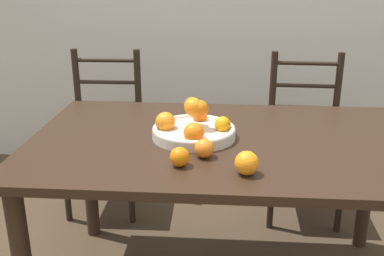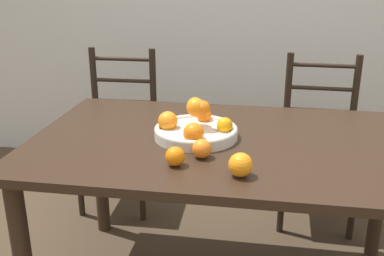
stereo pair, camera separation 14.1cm
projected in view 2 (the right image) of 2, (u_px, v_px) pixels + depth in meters
dining_table at (229, 160)px, 1.87m from camera, size 1.63×0.99×0.75m
fruit_bowl at (196, 128)px, 1.85m from camera, size 0.34×0.34×0.17m
orange_loose_0 at (175, 156)px, 1.59m from camera, size 0.07×0.07×0.07m
orange_loose_1 at (241, 165)px, 1.50m from camera, size 0.08×0.08×0.08m
orange_loose_2 at (202, 149)px, 1.65m from camera, size 0.07×0.07×0.07m
chair_left at (119, 130)px, 2.76m from camera, size 0.43×0.41×0.96m
chair_right at (319, 142)px, 2.57m from camera, size 0.43×0.41×0.96m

